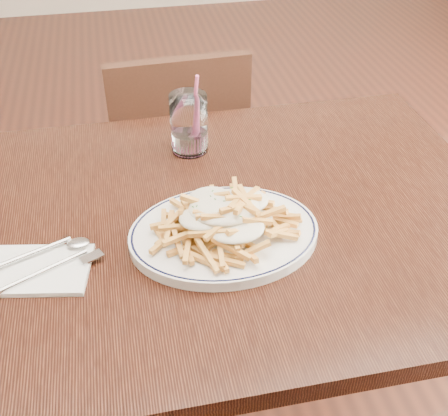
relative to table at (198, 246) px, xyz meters
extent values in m
cube|color=black|center=(0.00, 0.00, 0.06)|extent=(1.20, 0.80, 0.04)
cylinder|color=black|center=(0.55, 0.35, -0.32)|extent=(0.05, 0.05, 0.71)
cube|color=#321A10|center=(0.03, 0.71, -0.28)|extent=(0.40, 0.40, 0.04)
cube|color=#321A10|center=(0.04, 0.53, -0.05)|extent=(0.39, 0.05, 0.42)
cylinder|color=#321A10|center=(0.19, 0.88, -0.48)|extent=(0.03, 0.03, 0.38)
cylinder|color=#321A10|center=(-0.14, 0.87, -0.48)|extent=(0.03, 0.03, 0.38)
cylinder|color=#321A10|center=(0.21, 0.55, -0.48)|extent=(0.03, 0.03, 0.38)
cylinder|color=#321A10|center=(-0.12, 0.54, -0.48)|extent=(0.03, 0.03, 0.38)
torus|color=black|center=(0.04, -0.08, 0.10)|extent=(0.31, 0.31, 0.01)
ellipsoid|color=white|center=(0.04, -0.08, 0.15)|extent=(0.19, 0.16, 0.03)
cube|color=white|center=(-0.29, -0.09, 0.08)|extent=(0.20, 0.15, 0.01)
cylinder|color=white|center=(0.02, 0.24, 0.14)|extent=(0.08, 0.08, 0.13)
cylinder|color=white|center=(0.02, 0.24, 0.10)|extent=(0.07, 0.07, 0.04)
cylinder|color=#E6578C|center=(0.04, 0.25, 0.17)|extent=(0.02, 0.04, 0.17)
camera|label=1|loc=(-0.12, -0.82, 0.74)|focal=45.00mm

